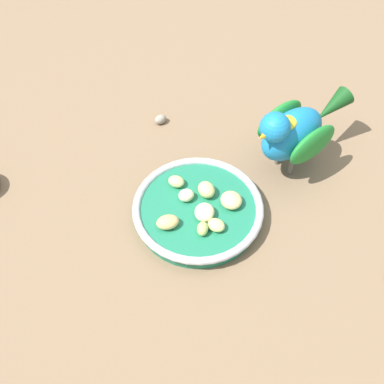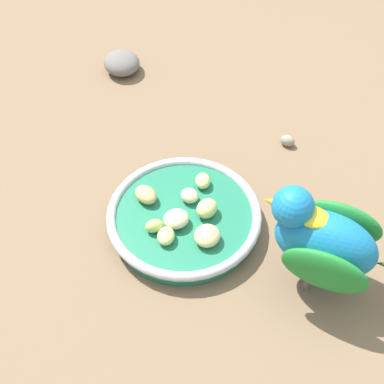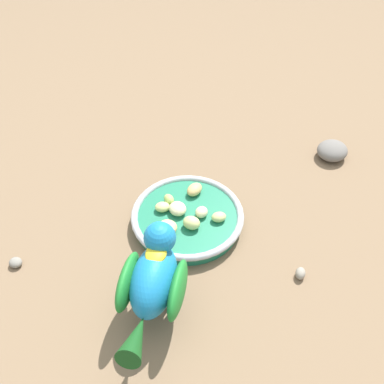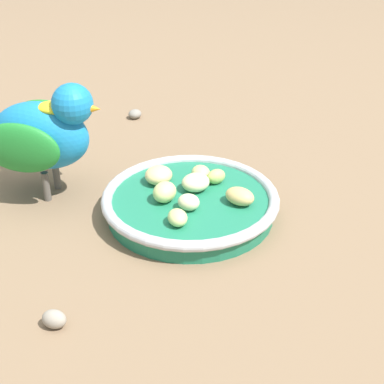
% 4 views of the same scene
% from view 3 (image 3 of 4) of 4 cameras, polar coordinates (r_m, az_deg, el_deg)
% --- Properties ---
extents(ground_plane, '(4.00, 4.00, 0.00)m').
position_cam_3_polar(ground_plane, '(0.85, 0.03, -3.68)').
color(ground_plane, '#7A6047').
extents(feeding_bowl, '(0.22, 0.22, 0.03)m').
position_cam_3_polar(feeding_bowl, '(0.83, -0.57, -3.36)').
color(feeding_bowl, '#1E7251').
rests_on(feeding_bowl, ground_plane).
extents(apple_piece_0, '(0.05, 0.05, 0.02)m').
position_cam_3_polar(apple_piece_0, '(0.80, -3.25, -4.64)').
color(apple_piece_0, '#E5C67F').
rests_on(apple_piece_0, feeding_bowl).
extents(apple_piece_1, '(0.03, 0.03, 0.02)m').
position_cam_3_polar(apple_piece_1, '(0.82, 3.52, -3.28)').
color(apple_piece_1, '#C6D17A').
rests_on(apple_piece_1, feeding_bowl).
extents(apple_piece_2, '(0.03, 0.03, 0.02)m').
position_cam_3_polar(apple_piece_2, '(0.82, 1.25, -2.64)').
color(apple_piece_2, beige).
rests_on(apple_piece_2, feeding_bowl).
extents(apple_piece_3, '(0.04, 0.03, 0.02)m').
position_cam_3_polar(apple_piece_3, '(0.86, 0.33, 0.33)').
color(apple_piece_3, tan).
rests_on(apple_piece_3, feeding_bowl).
extents(apple_piece_4, '(0.04, 0.04, 0.02)m').
position_cam_3_polar(apple_piece_4, '(0.80, -0.06, -4.05)').
color(apple_piece_4, '#C6D17A').
rests_on(apple_piece_4, feeding_bowl).
extents(apple_piece_5, '(0.04, 0.04, 0.02)m').
position_cam_3_polar(apple_piece_5, '(0.83, -1.89, -2.19)').
color(apple_piece_5, beige).
rests_on(apple_piece_5, feeding_bowl).
extents(apple_piece_6, '(0.04, 0.04, 0.02)m').
position_cam_3_polar(apple_piece_6, '(0.83, -3.88, -1.97)').
color(apple_piece_6, '#C6D17A').
rests_on(apple_piece_6, feeding_bowl).
extents(apple_piece_7, '(0.02, 0.03, 0.02)m').
position_cam_3_polar(apple_piece_7, '(0.85, -3.03, -0.96)').
color(apple_piece_7, '#B2CC66').
rests_on(apple_piece_7, feeding_bowl).
extents(parrot, '(0.19, 0.16, 0.15)m').
position_cam_3_polar(parrot, '(0.66, -5.11, -11.46)').
color(parrot, '#59544C').
rests_on(parrot, ground_plane).
extents(rock_large, '(0.07, 0.07, 0.04)m').
position_cam_3_polar(rock_large, '(1.03, 17.86, 5.18)').
color(rock_large, slate).
rests_on(rock_large, ground_plane).
extents(pebble_0, '(0.03, 0.03, 0.02)m').
position_cam_3_polar(pebble_0, '(0.84, -22.06, -8.53)').
color(pebble_0, gray).
rests_on(pebble_0, ground_plane).
extents(pebble_1, '(0.03, 0.03, 0.02)m').
position_cam_3_polar(pebble_1, '(0.79, 13.98, -10.28)').
color(pebble_1, gray).
rests_on(pebble_1, ground_plane).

